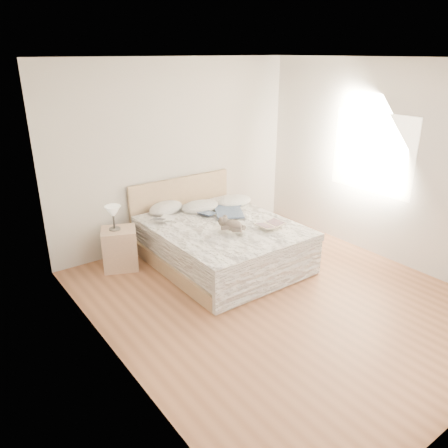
{
  "coord_description": "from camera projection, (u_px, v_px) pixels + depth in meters",
  "views": [
    {
      "loc": [
        -3.23,
        -3.29,
        2.76
      ],
      "look_at": [
        -0.02,
        1.05,
        0.62
      ],
      "focal_mm": 35.0,
      "sensor_mm": 36.0,
      "label": 1
    }
  ],
  "objects": [
    {
      "name": "pillow_left",
      "position": [
        166.0,
        208.0,
        6.34
      ],
      "size": [
        0.66,
        0.55,
        0.17
      ],
      "primitive_type": "ellipsoid",
      "rotation": [
        0.0,
        0.0,
        0.32
      ],
      "color": "silver",
      "rests_on": "bed"
    },
    {
      "name": "wall_right",
      "position": [
        391.0,
        164.0,
        5.87
      ],
      "size": [
        0.02,
        4.5,
        2.7
      ],
      "primitive_type": "cube",
      "color": "beige",
      "rests_on": "ground"
    },
    {
      "name": "photo_book",
      "position": [
        164.0,
        219.0,
        5.95
      ],
      "size": [
        0.34,
        0.32,
        0.02
      ],
      "primitive_type": "cube",
      "rotation": [
        0.0,
        0.0,
        0.56
      ],
      "color": "white",
      "rests_on": "bed"
    },
    {
      "name": "ceiling",
      "position": [
        290.0,
        58.0,
        4.27
      ],
      "size": [
        4.0,
        4.5,
        0.0
      ],
      "primitive_type": "cube",
      "color": "white",
      "rests_on": "ground"
    },
    {
      "name": "pillow_middle",
      "position": [
        200.0,
        207.0,
        6.39
      ],
      "size": [
        0.59,
        0.43,
        0.17
      ],
      "primitive_type": "ellipsoid",
      "rotation": [
        0.0,
        0.0,
        -0.05
      ],
      "color": "silver",
      "rests_on": "bed"
    },
    {
      "name": "floor",
      "position": [
        277.0,
        297.0,
        5.27
      ],
      "size": [
        4.0,
        4.5,
        0.0
      ],
      "primitive_type": "cube",
      "color": "brown",
      "rests_on": "ground"
    },
    {
      "name": "nightstand",
      "position": [
        120.0,
        249.0,
        5.89
      ],
      "size": [
        0.57,
        0.55,
        0.56
      ],
      "primitive_type": "cube",
      "rotation": [
        0.0,
        0.0,
        -0.41
      ],
      "color": "tan",
      "rests_on": "floor"
    },
    {
      "name": "table_lamp",
      "position": [
        113.0,
        213.0,
        5.7
      ],
      "size": [
        0.26,
        0.26,
        0.33
      ],
      "color": "#4F4A44",
      "rests_on": "nightstand"
    },
    {
      "name": "childrens_book",
      "position": [
        270.0,
        225.0,
        5.75
      ],
      "size": [
        0.38,
        0.26,
        0.02
      ],
      "primitive_type": "cube",
      "rotation": [
        0.0,
        0.0,
        0.01
      ],
      "color": "#F2E2C3",
      "rests_on": "bed"
    },
    {
      "name": "bed",
      "position": [
        219.0,
        242.0,
        6.04
      ],
      "size": [
        1.72,
        2.14,
        1.0
      ],
      "color": "tan",
      "rests_on": "floor"
    },
    {
      "name": "blouse",
      "position": [
        229.0,
        212.0,
        6.23
      ],
      "size": [
        0.83,
        0.84,
        0.02
      ],
      "primitive_type": null,
      "rotation": [
        0.0,
        0.0,
        -0.51
      ],
      "color": "#31425E",
      "rests_on": "bed"
    },
    {
      "name": "window",
      "position": [
        372.0,
        153.0,
        6.05
      ],
      "size": [
        0.02,
        1.3,
        1.1
      ],
      "primitive_type": "cube",
      "color": "white",
      "rests_on": "wall_right"
    },
    {
      "name": "wall_left",
      "position": [
        109.0,
        232.0,
        3.66
      ],
      "size": [
        0.02,
        4.5,
        2.7
      ],
      "primitive_type": "cube",
      "color": "beige",
      "rests_on": "ground"
    },
    {
      "name": "pillow_right",
      "position": [
        235.0,
        201.0,
        6.63
      ],
      "size": [
        0.57,
        0.41,
        0.17
      ],
      "primitive_type": "ellipsoid",
      "rotation": [
        0.0,
        0.0,
        0.02
      ],
      "color": "white",
      "rests_on": "bed"
    },
    {
      "name": "teddy_bear",
      "position": [
        233.0,
        230.0,
        5.55
      ],
      "size": [
        0.33,
        0.38,
        0.17
      ],
      "primitive_type": null,
      "rotation": [
        0.0,
        0.0,
        0.42
      ],
      "color": "#67594F",
      "rests_on": "bed"
    },
    {
      "name": "wall_back",
      "position": [
        177.0,
        154.0,
        6.45
      ],
      "size": [
        4.0,
        0.02,
        2.7
      ],
      "primitive_type": "cube",
      "color": "beige",
      "rests_on": "ground"
    }
  ]
}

